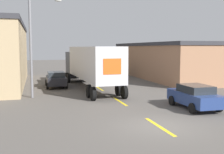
{
  "coord_description": "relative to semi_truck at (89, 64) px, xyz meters",
  "views": [
    {
      "loc": [
        -5.92,
        -12.67,
        3.95
      ],
      "look_at": [
        -0.29,
        7.96,
        1.71
      ],
      "focal_mm": 45.0,
      "sensor_mm": 36.0,
      "label": 1
    }
  ],
  "objects": [
    {
      "name": "parked_car_right_near",
      "position": [
        4.88,
        -10.8,
        -1.6
      ],
      "size": [
        2.03,
        4.23,
        1.55
      ],
      "color": "navy",
      "rests_on": "ground_plane"
    },
    {
      "name": "parked_car_left_far",
      "position": [
        -3.09,
        1.7,
        -1.6
      ],
      "size": [
        2.03,
        4.23,
        1.55
      ],
      "color": "black",
      "rests_on": "ground_plane"
    },
    {
      "name": "street_lamp",
      "position": [
        -5.06,
        -3.85,
        2.18
      ],
      "size": [
        2.54,
        0.32,
        7.91
      ],
      "color": "slate",
      "rests_on": "ground_plane"
    },
    {
      "name": "semi_truck",
      "position": [
        0.0,
        0.0,
        0.0
      ],
      "size": [
        3.4,
        14.67,
        4.03
      ],
      "rotation": [
        0.0,
        0.0,
        0.05
      ],
      "color": "black",
      "rests_on": "ground_plane"
    },
    {
      "name": "warehouse_right",
      "position": [
        14.4,
        7.39,
        -0.12
      ],
      "size": [
        13.04,
        21.43,
        4.58
      ],
      "color": "#9E7051",
      "rests_on": "ground_plane"
    },
    {
      "name": "parked_car_right_far",
      "position": [
        4.88,
        10.07,
        -1.6
      ],
      "size": [
        2.03,
        4.23,
        1.55
      ],
      "color": "#2D5B38",
      "rests_on": "ground_plane"
    },
    {
      "name": "ground_plane",
      "position": [
        0.89,
        -14.04,
        -2.42
      ],
      "size": [
        160.0,
        160.0,
        0.0
      ],
      "primitive_type": "plane",
      "color": "#56514C"
    },
    {
      "name": "road_centerline",
      "position": [
        0.89,
        -7.18,
        -2.41
      ],
      "size": [
        0.2,
        17.15,
        0.01
      ],
      "color": "yellow",
      "rests_on": "ground_plane"
    }
  ]
}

